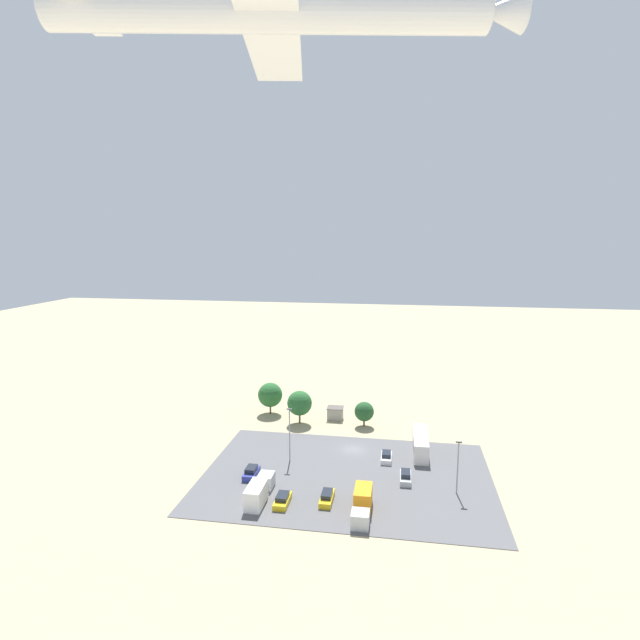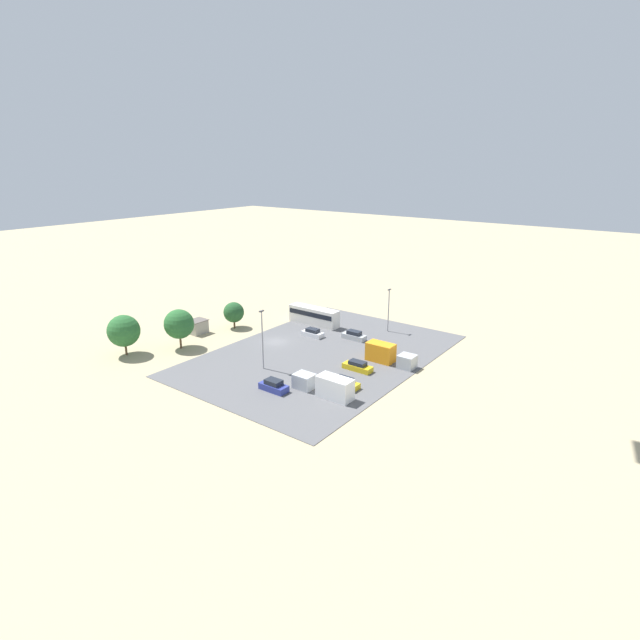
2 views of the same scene
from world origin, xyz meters
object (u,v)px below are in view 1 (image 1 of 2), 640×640
(parked_car_0, at_px, (406,477))
(parked_car_1, at_px, (251,472))
(parked_car_3, at_px, (327,497))
(parked_car_4, at_px, (386,457))
(bus, at_px, (420,443))
(airplane, at_px, (282,11))
(parked_truck_0, at_px, (362,504))
(parked_car_2, at_px, (282,500))
(shed_building, at_px, (335,413))
(parked_truck_1, at_px, (259,491))

(parked_car_0, bearing_deg, parked_car_1, -174.16)
(parked_car_3, distance_m, parked_car_4, 17.12)
(parked_car_3, relative_size, parked_car_4, 1.15)
(parked_car_1, xyz_separation_m, parked_car_3, (-13.17, 5.56, -0.08))
(bus, relative_size, parked_car_3, 2.26)
(parked_car_1, bearing_deg, bus, 26.76)
(parked_car_0, xyz_separation_m, airplane, (11.81, 31.10, 56.02))
(parked_car_0, distance_m, parked_car_4, 7.71)
(parked_car_1, relative_size, parked_truck_0, 0.51)
(parked_truck_0, bearing_deg, airplane, 74.42)
(parked_car_0, height_order, parked_car_2, parked_car_0)
(parked_car_2, distance_m, parked_car_4, 22.10)
(parked_car_2, xyz_separation_m, airplane, (-5.83, 21.33, 56.10))
(parked_car_2, bearing_deg, parked_car_3, -164.76)
(parked_car_1, relative_size, parked_car_4, 1.03)
(parked_truck_0, bearing_deg, parked_car_3, -23.24)
(bus, xyz_separation_m, parked_car_4, (5.89, 4.21, -1.20))
(parked_car_0, height_order, parked_car_4, parked_car_0)
(shed_building, bearing_deg, parked_car_2, 85.17)
(parked_car_0, distance_m, parked_truck_1, 23.23)
(bus, distance_m, parked_truck_1, 31.50)
(parked_truck_0, height_order, airplane, airplane)
(parked_car_2, height_order, parked_car_4, parked_car_4)
(parked_car_2, relative_size, parked_car_3, 0.95)
(parked_car_1, relative_size, airplane, 0.11)
(parked_car_3, xyz_separation_m, parked_truck_0, (-5.35, 2.30, 0.77))
(shed_building, xyz_separation_m, parked_car_0, (-14.66, 25.49, -0.55))
(parked_car_0, relative_size, parked_truck_0, 0.54)
(shed_building, xyz_separation_m, parked_car_3, (-3.27, 33.56, -0.61))
(parked_car_4, xyz_separation_m, airplane, (8.57, 38.10, 56.08))
(parked_car_1, relative_size, parked_car_2, 0.94)
(airplane, bearing_deg, parked_truck_0, 153.97)
(bus, bearing_deg, parked_car_1, 26.76)
(airplane, bearing_deg, parked_car_4, 156.87)
(parked_car_0, relative_size, parked_car_2, 0.98)
(parked_truck_1, bearing_deg, parked_car_1, 115.81)
(bus, bearing_deg, parked_truck_0, 68.08)
(parked_car_1, xyz_separation_m, parked_truck_0, (-18.53, 7.86, 0.69))
(parked_car_0, distance_m, parked_car_3, 13.95)
(parked_car_2, height_order, parked_car_3, parked_car_3)
(bus, bearing_deg, parked_car_4, 35.57)
(bus, xyz_separation_m, airplane, (14.46, 42.31, 54.87))
(bus, xyz_separation_m, parked_car_1, (27.21, 13.72, -1.14))
(shed_building, height_order, parked_car_4, shed_building)
(parked_car_3, relative_size, parked_truck_1, 0.52)
(parked_car_2, distance_m, parked_truck_1, 3.78)
(bus, distance_m, parked_car_1, 30.49)
(bus, bearing_deg, parked_car_3, 53.95)
(parked_car_1, relative_size, parked_truck_1, 0.46)
(parked_truck_0, xyz_separation_m, parked_truck_1, (15.27, -1.12, 0.00))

